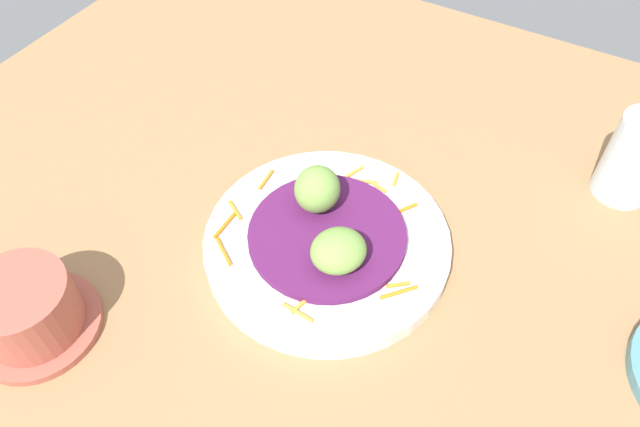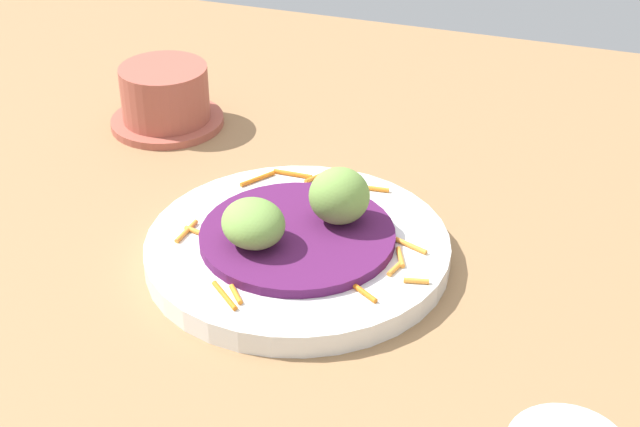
{
  "view_description": "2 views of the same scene",
  "coord_description": "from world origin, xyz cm",
  "px_view_note": "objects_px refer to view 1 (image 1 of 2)",
  "views": [
    {
      "loc": [
        -26.15,
        -16.96,
        51.07
      ],
      "look_at": [
        7.59,
        2.35,
        4.92
      ],
      "focal_mm": 33.39,
      "sensor_mm": 36.0,
      "label": 1
    },
    {
      "loc": [
        28.69,
        -60.18,
        46.98
      ],
      "look_at": [
        7.26,
        2.47,
        5.61
      ],
      "focal_mm": 53.87,
      "sensor_mm": 36.0,
      "label": 2
    }
  ],
  "objects_px": {
    "guac_scoop_center": "(317,189)",
    "terracotta_bowl": "(28,311)",
    "guac_scoop_left": "(338,251)",
    "water_glass": "(636,158)",
    "main_plate": "(327,243)"
  },
  "relations": [
    {
      "from": "main_plate",
      "to": "terracotta_bowl",
      "type": "relative_size",
      "value": 2.14
    },
    {
      "from": "guac_scoop_left",
      "to": "guac_scoop_center",
      "type": "relative_size",
      "value": 1.08
    },
    {
      "from": "guac_scoop_center",
      "to": "water_glass",
      "type": "distance_m",
      "value": 0.34
    },
    {
      "from": "guac_scoop_center",
      "to": "water_glass",
      "type": "xyz_separation_m",
      "value": [
        0.21,
        -0.27,
        -0.0
      ]
    },
    {
      "from": "terracotta_bowl",
      "to": "water_glass",
      "type": "xyz_separation_m",
      "value": [
        0.45,
        -0.43,
        0.02
      ]
    },
    {
      "from": "guac_scoop_center",
      "to": "water_glass",
      "type": "relative_size",
      "value": 0.51
    },
    {
      "from": "guac_scoop_center",
      "to": "terracotta_bowl",
      "type": "distance_m",
      "value": 0.29
    },
    {
      "from": "water_glass",
      "to": "terracotta_bowl",
      "type": "bearing_deg",
      "value": 136.03
    },
    {
      "from": "terracotta_bowl",
      "to": "water_glass",
      "type": "bearing_deg",
      "value": -43.97
    },
    {
      "from": "main_plate",
      "to": "water_glass",
      "type": "height_order",
      "value": "water_glass"
    },
    {
      "from": "guac_scoop_center",
      "to": "terracotta_bowl",
      "type": "relative_size",
      "value": 0.43
    },
    {
      "from": "guac_scoop_left",
      "to": "water_glass",
      "type": "bearing_deg",
      "value": -39.67
    },
    {
      "from": "guac_scoop_center",
      "to": "terracotta_bowl",
      "type": "xyz_separation_m",
      "value": [
        -0.24,
        0.16,
        -0.02
      ]
    },
    {
      "from": "terracotta_bowl",
      "to": "water_glass",
      "type": "height_order",
      "value": "water_glass"
    },
    {
      "from": "terracotta_bowl",
      "to": "guac_scoop_center",
      "type": "bearing_deg",
      "value": -33.93
    }
  ]
}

